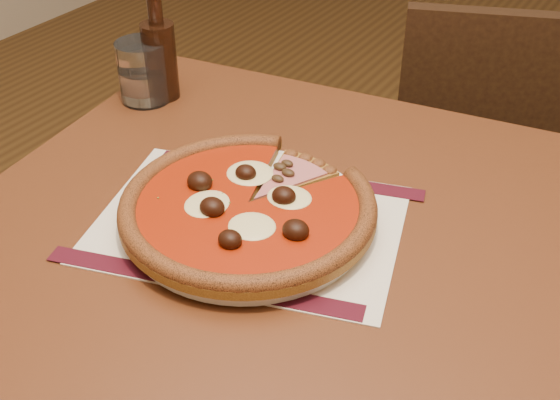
% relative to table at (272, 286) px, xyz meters
% --- Properties ---
extents(table, '(0.89, 0.89, 0.75)m').
position_rel_table_xyz_m(table, '(0.00, 0.00, 0.00)').
color(table, brown).
rests_on(table, ground).
extents(chair_far, '(0.52, 0.52, 0.85)m').
position_rel_table_xyz_m(chair_far, '(0.08, 0.74, -0.17)').
color(chair_far, black).
rests_on(chair_far, ground).
extents(placemat, '(0.44, 0.37, 0.00)m').
position_rel_table_xyz_m(placemat, '(-0.03, -0.01, 0.10)').
color(placemat, silver).
rests_on(placemat, table).
extents(plate, '(0.30, 0.30, 0.02)m').
position_rel_table_xyz_m(plate, '(-0.03, -0.01, 0.11)').
color(plate, white).
rests_on(plate, placemat).
extents(pizza, '(0.32, 0.32, 0.04)m').
position_rel_table_xyz_m(pizza, '(-0.03, -0.01, 0.13)').
color(pizza, '#9E6E26').
rests_on(pizza, plate).
extents(ham_slice, '(0.09, 0.13, 0.02)m').
position_rel_table_xyz_m(ham_slice, '(-0.01, 0.07, 0.13)').
color(ham_slice, '#9E6E26').
rests_on(ham_slice, plate).
extents(water_glass, '(0.09, 0.09, 0.10)m').
position_rel_table_xyz_m(water_glass, '(-0.37, 0.19, 0.15)').
color(water_glass, white).
rests_on(water_glass, table).
extents(bottle, '(0.05, 0.05, 0.18)m').
position_rel_table_xyz_m(bottle, '(-0.35, 0.21, 0.17)').
color(bottle, '#33180C').
rests_on(bottle, table).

